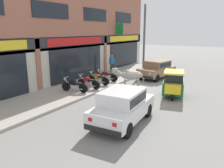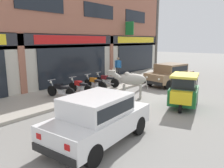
{
  "view_description": "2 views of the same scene",
  "coord_description": "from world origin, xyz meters",
  "px_view_note": "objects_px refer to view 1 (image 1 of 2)",
  "views": [
    {
      "loc": [
        -13.03,
        -5.44,
        3.83
      ],
      "look_at": [
        -2.54,
        1.0,
        0.81
      ],
      "focal_mm": 35.0,
      "sensor_mm": 36.0,
      "label": 1
    },
    {
      "loc": [
        -9.95,
        -5.43,
        3.01
      ],
      "look_at": [
        -1.91,
        1.0,
        0.94
      ],
      "focal_mm": 35.0,
      "sensor_mm": 36.0,
      "label": 2
    }
  ],
  "objects_px": {
    "car_1": "(123,105)",
    "utility_pole": "(144,39)",
    "motorcycle_2": "(98,79)",
    "pedestrian": "(112,62)",
    "cow": "(130,75)",
    "car_0": "(157,69)",
    "motorcycle_3": "(106,76)",
    "motorcycle_0": "(74,86)",
    "motorcycle_1": "(88,82)",
    "auto_rickshaw": "(173,86)"
  },
  "relations": [
    {
      "from": "car_1",
      "to": "utility_pole",
      "type": "distance_m",
      "value": 11.72
    },
    {
      "from": "motorcycle_3",
      "to": "motorcycle_2",
      "type": "bearing_deg",
      "value": -177.14
    },
    {
      "from": "cow",
      "to": "utility_pole",
      "type": "bearing_deg",
      "value": 15.7
    },
    {
      "from": "motorcycle_2",
      "to": "pedestrian",
      "type": "distance_m",
      "value": 4.39
    },
    {
      "from": "motorcycle_3",
      "to": "pedestrian",
      "type": "relative_size",
      "value": 1.13
    },
    {
      "from": "cow",
      "to": "motorcycle_0",
      "type": "relative_size",
      "value": 1.06
    },
    {
      "from": "auto_rickshaw",
      "to": "car_1",
      "type": "bearing_deg",
      "value": 171.97
    },
    {
      "from": "car_1",
      "to": "motorcycle_0",
      "type": "height_order",
      "value": "car_1"
    },
    {
      "from": "motorcycle_1",
      "to": "motorcycle_2",
      "type": "height_order",
      "value": "same"
    },
    {
      "from": "car_1",
      "to": "auto_rickshaw",
      "type": "height_order",
      "value": "auto_rickshaw"
    },
    {
      "from": "auto_rickshaw",
      "to": "cow",
      "type": "bearing_deg",
      "value": 92.05
    },
    {
      "from": "motorcycle_1",
      "to": "pedestrian",
      "type": "relative_size",
      "value": 1.13
    },
    {
      "from": "car_0",
      "to": "motorcycle_1",
      "type": "xyz_separation_m",
      "value": [
        -5.89,
        2.55,
        -0.29
      ]
    },
    {
      "from": "car_1",
      "to": "motorcycle_3",
      "type": "relative_size",
      "value": 2.04
    },
    {
      "from": "motorcycle_3",
      "to": "car_1",
      "type": "bearing_deg",
      "value": -141.72
    },
    {
      "from": "car_0",
      "to": "utility_pole",
      "type": "distance_m",
      "value": 3.3
    },
    {
      "from": "car_1",
      "to": "motorcycle_3",
      "type": "bearing_deg",
      "value": 38.28
    },
    {
      "from": "cow",
      "to": "motorcycle_2",
      "type": "xyz_separation_m",
      "value": [
        -0.1,
        2.45,
        -0.48
      ]
    },
    {
      "from": "car_1",
      "to": "pedestrian",
      "type": "bearing_deg",
      "value": 33.96
    },
    {
      "from": "auto_rickshaw",
      "to": "pedestrian",
      "type": "xyz_separation_m",
      "value": [
        3.91,
        6.65,
        0.46
      ]
    },
    {
      "from": "motorcycle_2",
      "to": "pedestrian",
      "type": "xyz_separation_m",
      "value": [
        4.12,
        1.4,
        0.6
      ]
    },
    {
      "from": "car_0",
      "to": "car_1",
      "type": "distance_m",
      "value": 9.57
    },
    {
      "from": "pedestrian",
      "to": "motorcycle_3",
      "type": "bearing_deg",
      "value": -155.87
    },
    {
      "from": "motorcycle_3",
      "to": "car_0",
      "type": "bearing_deg",
      "value": -37.24
    },
    {
      "from": "car_0",
      "to": "motorcycle_3",
      "type": "relative_size",
      "value": 2.11
    },
    {
      "from": "motorcycle_0",
      "to": "utility_pole",
      "type": "relative_size",
      "value": 0.3
    },
    {
      "from": "motorcycle_2",
      "to": "pedestrian",
      "type": "height_order",
      "value": "pedestrian"
    },
    {
      "from": "motorcycle_0",
      "to": "pedestrian",
      "type": "relative_size",
      "value": 1.13
    },
    {
      "from": "cow",
      "to": "car_0",
      "type": "height_order",
      "value": "cow"
    },
    {
      "from": "cow",
      "to": "car_0",
      "type": "relative_size",
      "value": 0.5
    },
    {
      "from": "car_0",
      "to": "utility_pole",
      "type": "xyz_separation_m",
      "value": [
        1.48,
        1.87,
        2.28
      ]
    },
    {
      "from": "auto_rickshaw",
      "to": "motorcycle_0",
      "type": "xyz_separation_m",
      "value": [
        -2.63,
        5.36,
        -0.14
      ]
    },
    {
      "from": "car_0",
      "to": "motorcycle_3",
      "type": "height_order",
      "value": "car_0"
    },
    {
      "from": "pedestrian",
      "to": "motorcycle_0",
      "type": "bearing_deg",
      "value": -168.8
    },
    {
      "from": "cow",
      "to": "motorcycle_3",
      "type": "bearing_deg",
      "value": 67.96
    },
    {
      "from": "motorcycle_3",
      "to": "pedestrian",
      "type": "distance_m",
      "value": 3.34
    },
    {
      "from": "car_0",
      "to": "motorcycle_3",
      "type": "xyz_separation_m",
      "value": [
        -3.52,
        2.68,
        -0.29
      ]
    },
    {
      "from": "auto_rickshaw",
      "to": "car_0",
      "type": "bearing_deg",
      "value": 30.66
    },
    {
      "from": "car_0",
      "to": "pedestrian",
      "type": "distance_m",
      "value": 4.07
    },
    {
      "from": "motorcycle_2",
      "to": "pedestrian",
      "type": "relative_size",
      "value": 1.13
    },
    {
      "from": "pedestrian",
      "to": "motorcycle_1",
      "type": "bearing_deg",
      "value": -164.65
    },
    {
      "from": "motorcycle_0",
      "to": "car_0",
      "type": "bearing_deg",
      "value": -21.11
    },
    {
      "from": "utility_pole",
      "to": "motorcycle_3",
      "type": "bearing_deg",
      "value": 170.77
    },
    {
      "from": "car_0",
      "to": "motorcycle_1",
      "type": "distance_m",
      "value": 6.43
    },
    {
      "from": "cow",
      "to": "utility_pole",
      "type": "distance_m",
      "value": 6.59
    },
    {
      "from": "auto_rickshaw",
      "to": "motorcycle_3",
      "type": "distance_m",
      "value": 5.39
    },
    {
      "from": "motorcycle_3",
      "to": "auto_rickshaw",
      "type": "bearing_deg",
      "value": -99.76
    },
    {
      "from": "motorcycle_0",
      "to": "cow",
      "type": "bearing_deg",
      "value": -45.3
    },
    {
      "from": "auto_rickshaw",
      "to": "pedestrian",
      "type": "distance_m",
      "value": 7.73
    },
    {
      "from": "motorcycle_3",
      "to": "utility_pole",
      "type": "distance_m",
      "value": 5.68
    }
  ]
}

